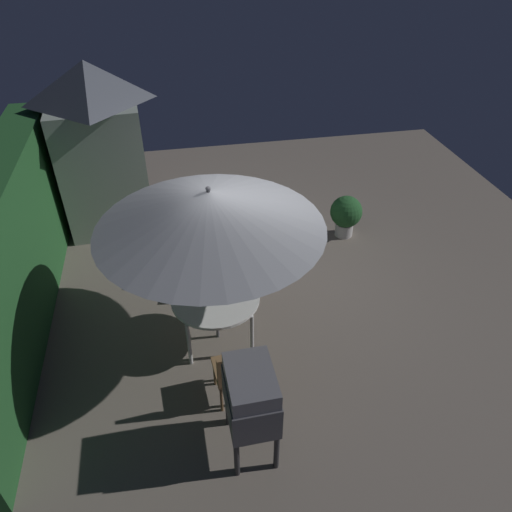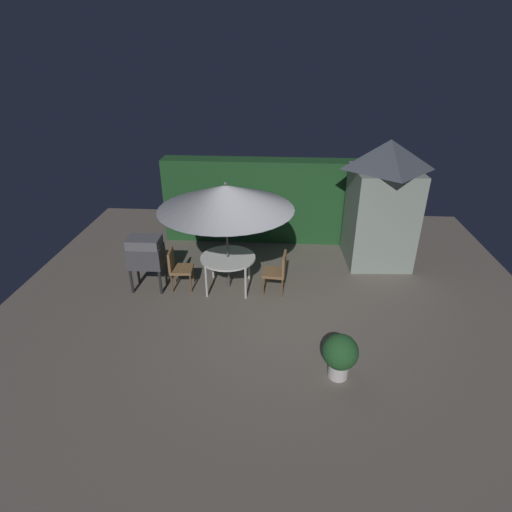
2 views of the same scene
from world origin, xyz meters
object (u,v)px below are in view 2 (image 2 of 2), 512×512
Objects in this scene: patio_table at (228,260)px; potted_plant_by_shed at (340,354)px; patio_umbrella at (226,197)px; chair_far_side at (278,270)px; garden_shed at (382,203)px; chair_near_shed at (177,266)px; bbq_grill at (146,253)px.

potted_plant_by_shed is (2.08, -2.58, -0.24)m from patio_table.
patio_table is 1.38m from patio_umbrella.
chair_far_side is 1.17× the size of potted_plant_by_shed.
garden_shed is 3.24× the size of chair_near_shed.
chair_far_side is at bearing -5.20° from patio_umbrella.
garden_shed is 5.43m from bbq_grill.
chair_near_shed is (-1.08, -0.08, -1.54)m from patio_umbrella.
chair_far_side is at bearing -5.20° from patio_table.
patio_umbrella reaches higher than patio_table.
bbq_grill is 1.56× the size of potted_plant_by_shed.
bbq_grill reaches higher than chair_near_shed.
bbq_grill is (-5.12, -1.69, -0.64)m from garden_shed.
patio_umbrella is 2.10m from bbq_grill.
bbq_grill reaches higher than chair_far_side.
garden_shed is 2.50× the size of patio_table.
patio_umbrella reaches higher than chair_far_side.
garden_shed reaches higher than chair_near_shed.
bbq_grill is (-1.71, -0.15, -1.21)m from patio_umbrella.
chair_near_shed is 1.00× the size of chair_far_side.
chair_near_shed is 4.03m from potted_plant_by_shed.
patio_umbrella is at bearing 5.11° from bbq_grill.
patio_umbrella is (-3.41, -1.53, 0.58)m from garden_shed.
patio_table is 1.30× the size of chair_near_shed.
garden_shed is at bearing 72.11° from potted_plant_by_shed.
garden_shed is at bearing 19.79° from chair_near_shed.
potted_plant_by_shed is at bearing -67.72° from chair_far_side.
chair_far_side is (1.07, -0.10, -0.16)m from patio_table.
potted_plant_by_shed is at bearing -32.60° from bbq_grill.
garden_shed is 4.87m from chair_near_shed.
patio_table is 0.97× the size of bbq_grill.
patio_umbrella is 3.69m from potted_plant_by_shed.
garden_shed reaches higher than chair_far_side.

